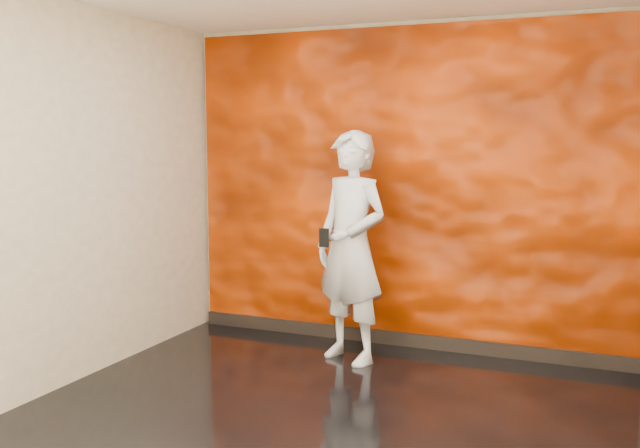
{
  "coord_description": "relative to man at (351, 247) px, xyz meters",
  "views": [
    {
      "loc": [
        1.7,
        -3.98,
        1.83
      ],
      "look_at": [
        -0.36,
        0.95,
        1.17
      ],
      "focal_mm": 40.0,
      "sensor_mm": 36.0,
      "label": 1
    }
  ],
  "objects": [
    {
      "name": "feature_wall",
      "position": [
        0.26,
        0.59,
        0.44
      ],
      "size": [
        3.9,
        0.06,
        2.75
      ],
      "primitive_type": "cube",
      "color": "#E23D00",
      "rests_on": "ground"
    },
    {
      "name": "man",
      "position": [
        0.0,
        0.0,
        0.0
      ],
      "size": [
        0.81,
        0.68,
        1.88
      ],
      "primitive_type": "imported",
      "rotation": [
        0.0,
        0.0,
        -0.4
      ],
      "color": "#A3A7B3",
      "rests_on": "ground"
    },
    {
      "name": "room",
      "position": [
        0.26,
        -1.37,
        0.46
      ],
      "size": [
        4.02,
        4.02,
        2.81
      ],
      "color": "black",
      "rests_on": "ground"
    },
    {
      "name": "baseboard",
      "position": [
        0.26,
        0.55,
        -0.88
      ],
      "size": [
        3.9,
        0.04,
        0.12
      ],
      "primitive_type": "cube",
      "color": "black",
      "rests_on": "ground"
    },
    {
      "name": "phone",
      "position": [
        -0.13,
        -0.25,
        0.1
      ],
      "size": [
        0.08,
        0.02,
        0.15
      ],
      "primitive_type": "cube",
      "rotation": [
        0.0,
        0.0,
        -0.02
      ],
      "color": "black",
      "rests_on": "man"
    }
  ]
}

